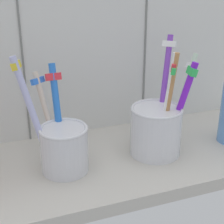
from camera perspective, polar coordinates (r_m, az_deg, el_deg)
counter_slab at (r=57.27cm, az=-0.32°, el=-8.15°), size 64.00×22.00×2.00cm
tile_wall_back at (r=61.04cm, az=-4.40°, el=15.26°), size 64.00×2.20×45.00cm
toothbrush_cup_left at (r=52.45cm, az=-7.89°, el=-5.04°), size 9.83×9.34×17.26cm
toothbrush_cup_right at (r=56.70cm, az=7.25°, el=-2.24°), size 10.76×9.68×17.86cm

